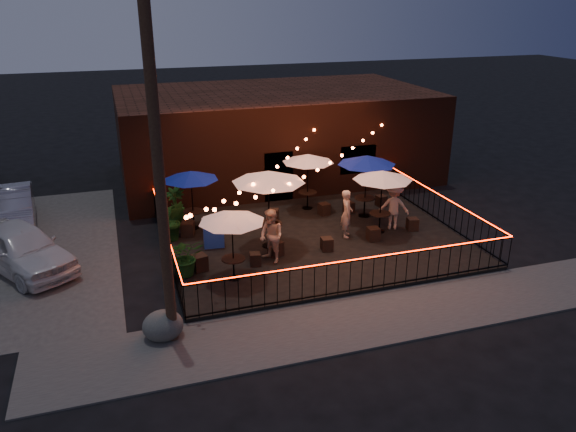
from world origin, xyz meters
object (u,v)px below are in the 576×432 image
object	(u,v)px
cafe_table_0	(232,218)
cafe_table_5	(367,161)
cafe_table_4	(383,176)
boulder	(163,326)
cafe_table_3	(308,159)
cafe_table_1	(191,176)
utility_pole	(160,188)
cafe_table_2	(268,178)
cooler	(213,233)

from	to	relation	value
cafe_table_0	cafe_table_5	bearing A→B (deg)	30.63
cafe_table_0	cafe_table_4	bearing A→B (deg)	18.48
cafe_table_0	boulder	world-z (taller)	cafe_table_0
cafe_table_0	cafe_table_3	distance (m)	6.42
cafe_table_3	boulder	xyz separation A→B (m)	(-6.43, -7.26, -1.80)
cafe_table_4	cafe_table_1	bearing A→B (deg)	159.38
utility_pole	cafe_table_2	size ratio (longest dim) A/B	2.56
cafe_table_5	cooler	world-z (taller)	cafe_table_5
utility_pole	cooler	bearing A→B (deg)	68.16
utility_pole	cafe_table_3	bearing A→B (deg)	49.99
cafe_table_5	cooler	xyz separation A→B (m)	(-6.01, -0.98, -1.71)
cafe_table_1	boulder	bearing A→B (deg)	-105.38
cafe_table_1	cafe_table_5	bearing A→B (deg)	-7.04
cafe_table_2	cafe_table_5	bearing A→B (deg)	20.28
cafe_table_3	cafe_table_5	size ratio (longest dim) A/B	0.94
boulder	utility_pole	bearing A→B (deg)	-32.53
utility_pole	cafe_table_4	xyz separation A→B (m)	(7.86, 4.38, -1.78)
cafe_table_4	cafe_table_0	bearing A→B (deg)	-161.52
cafe_table_2	cafe_table_0	bearing A→B (deg)	-130.69
cafe_table_0	cafe_table_3	bearing A→B (deg)	50.30
cafe_table_1	cafe_table_2	bearing A→B (deg)	-47.42
cafe_table_2	cafe_table_3	size ratio (longest dim) A/B	1.25
utility_pole	cafe_table_0	world-z (taller)	utility_pole
cafe_table_3	cafe_table_4	distance (m)	3.44
cafe_table_0	cafe_table_2	size ratio (longest dim) A/B	0.68
cafe_table_4	boulder	bearing A→B (deg)	-152.26
utility_pole	boulder	bearing A→B (deg)	147.47
cafe_table_3	boulder	bearing A→B (deg)	-131.51
utility_pole	cafe_table_5	bearing A→B (deg)	36.64
cafe_table_3	boulder	distance (m)	9.86
cafe_table_5	cafe_table_1	bearing A→B (deg)	172.96
cafe_table_3	cafe_table_4	size ratio (longest dim) A/B	0.92
cafe_table_5	boulder	bearing A→B (deg)	-144.72
cooler	boulder	bearing A→B (deg)	-108.02
cafe_table_5	boulder	world-z (taller)	cafe_table_5
cafe_table_3	cafe_table_5	bearing A→B (deg)	-39.08
utility_pole	cafe_table_5	distance (m)	10.11
cafe_table_3	cafe_table_1	bearing A→B (deg)	-171.85
cafe_table_4	boulder	size ratio (longest dim) A/B	2.83
cafe_table_5	cafe_table_0	bearing A→B (deg)	-149.37
cooler	cafe_table_4	bearing A→B (deg)	0.88
cafe_table_0	boulder	xyz separation A→B (m)	(-2.33, -2.33, -1.73)
cafe_table_4	utility_pole	bearing A→B (deg)	-150.85
cafe_table_1	cafe_table_2	xyz separation A→B (m)	(2.16, -2.36, 0.44)
boulder	cafe_table_1	bearing A→B (deg)	74.62
utility_pole	boulder	distance (m)	3.64
cafe_table_5	utility_pole	bearing A→B (deg)	-143.36
cafe_table_4	cafe_table_5	world-z (taller)	cafe_table_5
cafe_table_1	cafe_table_4	size ratio (longest dim) A/B	0.94
cafe_table_4	cafe_table_5	distance (m)	1.58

